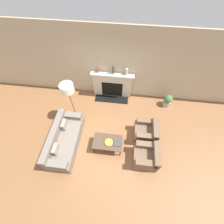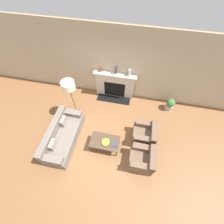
{
  "view_description": "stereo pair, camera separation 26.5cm",
  "coord_description": "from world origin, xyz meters",
  "px_view_note": "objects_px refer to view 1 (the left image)",
  "views": [
    {
      "loc": [
        0.69,
        -2.08,
        4.94
      ],
      "look_at": [
        0.32,
        1.05,
        0.45
      ],
      "focal_mm": 24.0,
      "sensor_mm": 36.0,
      "label": 1
    },
    {
      "loc": [
        0.95,
        -2.03,
        4.94
      ],
      "look_at": [
        0.32,
        1.05,
        0.45
      ],
      "focal_mm": 24.0,
      "sensor_mm": 36.0,
      "label": 2
    }
  ],
  "objects_px": {
    "couch": "(64,140)",
    "armchair_near": "(146,157)",
    "coffee_table": "(108,142)",
    "book": "(117,143)",
    "potted_plant": "(168,100)",
    "mantel_vase_left": "(97,70)",
    "fireplace": "(112,85)",
    "mantel_vase_center_right": "(127,72)",
    "mantel_vase_center_left": "(113,70)",
    "bowl": "(109,143)",
    "floor_lamp": "(68,90)",
    "armchair_far": "(146,132)"
  },
  "relations": [
    {
      "from": "mantel_vase_left",
      "to": "potted_plant",
      "type": "xyz_separation_m",
      "value": [
        2.85,
        -0.31,
        -1.0
      ]
    },
    {
      "from": "bowl",
      "to": "mantel_vase_center_right",
      "type": "distance_m",
      "value": 2.63
    },
    {
      "from": "couch",
      "to": "armchair_far",
      "type": "bearing_deg",
      "value": -77.27
    },
    {
      "from": "mantel_vase_left",
      "to": "mantel_vase_center_right",
      "type": "distance_m",
      "value": 1.09
    },
    {
      "from": "fireplace",
      "to": "potted_plant",
      "type": "xyz_separation_m",
      "value": [
        2.29,
        -0.29,
        -0.3
      ]
    },
    {
      "from": "floor_lamp",
      "to": "mantel_vase_center_left",
      "type": "relative_size",
      "value": 5.35
    },
    {
      "from": "couch",
      "to": "mantel_vase_center_right",
      "type": "bearing_deg",
      "value": -36.81
    },
    {
      "from": "armchair_far",
      "to": "mantel_vase_left",
      "type": "distance_m",
      "value": 2.88
    },
    {
      "from": "mantel_vase_left",
      "to": "bowl",
      "type": "bearing_deg",
      "value": -73.23
    },
    {
      "from": "couch",
      "to": "mantel_vase_left",
      "type": "bearing_deg",
      "value": -17.18
    },
    {
      "from": "couch",
      "to": "book",
      "type": "relative_size",
      "value": 7.78
    },
    {
      "from": "coffee_table",
      "to": "floor_lamp",
      "type": "xyz_separation_m",
      "value": [
        -1.42,
        1.13,
        1.08
      ]
    },
    {
      "from": "armchair_far",
      "to": "mantel_vase_left",
      "type": "bearing_deg",
      "value": -133.58
    },
    {
      "from": "armchair_near",
      "to": "coffee_table",
      "type": "relative_size",
      "value": 0.79
    },
    {
      "from": "coffee_table",
      "to": "mantel_vase_center_left",
      "type": "height_order",
      "value": "mantel_vase_center_left"
    },
    {
      "from": "couch",
      "to": "armchair_near",
      "type": "relative_size",
      "value": 2.56
    },
    {
      "from": "coffee_table",
      "to": "book",
      "type": "bearing_deg",
      "value": -4.35
    },
    {
      "from": "book",
      "to": "mantel_vase_center_right",
      "type": "bearing_deg",
      "value": 85.97
    },
    {
      "from": "armchair_near",
      "to": "armchair_far",
      "type": "relative_size",
      "value": 1.0
    },
    {
      "from": "potted_plant",
      "to": "armchair_near",
      "type": "bearing_deg",
      "value": -110.08
    },
    {
      "from": "fireplace",
      "to": "couch",
      "type": "distance_m",
      "value": 2.82
    },
    {
      "from": "fireplace",
      "to": "mantel_vase_left",
      "type": "height_order",
      "value": "mantel_vase_left"
    },
    {
      "from": "coffee_table",
      "to": "armchair_near",
      "type": "bearing_deg",
      "value": -13.58
    },
    {
      "from": "fireplace",
      "to": "bowl",
      "type": "height_order",
      "value": "fireplace"
    },
    {
      "from": "book",
      "to": "potted_plant",
      "type": "xyz_separation_m",
      "value": [
        1.83,
        2.14,
        -0.15
      ]
    },
    {
      "from": "coffee_table",
      "to": "mantel_vase_center_right",
      "type": "bearing_deg",
      "value": 80.81
    },
    {
      "from": "floor_lamp",
      "to": "mantel_vase_center_left",
      "type": "bearing_deg",
      "value": 44.82
    },
    {
      "from": "fireplace",
      "to": "bowl",
      "type": "distance_m",
      "value": 2.46
    },
    {
      "from": "armchair_far",
      "to": "bowl",
      "type": "height_order",
      "value": "armchair_far"
    },
    {
      "from": "bowl",
      "to": "potted_plant",
      "type": "distance_m",
      "value": 3.02
    },
    {
      "from": "armchair_near",
      "to": "mantel_vase_center_right",
      "type": "xyz_separation_m",
      "value": [
        -0.87,
        2.73,
        1.0
      ]
    },
    {
      "from": "bowl",
      "to": "mantel_vase_center_right",
      "type": "relative_size",
      "value": 0.99
    },
    {
      "from": "book",
      "to": "mantel_vase_left",
      "type": "xyz_separation_m",
      "value": [
        -1.02,
        2.45,
        0.85
      ]
    },
    {
      "from": "armchair_near",
      "to": "mantel_vase_left",
      "type": "xyz_separation_m",
      "value": [
        -1.97,
        2.73,
        0.97
      ]
    },
    {
      "from": "couch",
      "to": "fireplace",
      "type": "bearing_deg",
      "value": -28.32
    },
    {
      "from": "armchair_far",
      "to": "mantel_vase_center_right",
      "type": "relative_size",
      "value": 2.85
    },
    {
      "from": "fireplace",
      "to": "coffee_table",
      "type": "bearing_deg",
      "value": -86.74
    },
    {
      "from": "armchair_near",
      "to": "floor_lamp",
      "type": "xyz_separation_m",
      "value": [
        -2.68,
        1.43,
        1.15
      ]
    },
    {
      "from": "couch",
      "to": "coffee_table",
      "type": "xyz_separation_m",
      "value": [
        1.47,
        0.07,
        0.08
      ]
    },
    {
      "from": "couch",
      "to": "book",
      "type": "xyz_separation_m",
      "value": [
        1.79,
        0.04,
        0.13
      ]
    },
    {
      "from": "potted_plant",
      "to": "mantel_vase_center_left",
      "type": "bearing_deg",
      "value": 172.27
    },
    {
      "from": "floor_lamp",
      "to": "book",
      "type": "bearing_deg",
      "value": -33.63
    },
    {
      "from": "potted_plant",
      "to": "book",
      "type": "bearing_deg",
      "value": -130.59
    },
    {
      "from": "fireplace",
      "to": "mantel_vase_left",
      "type": "relative_size",
      "value": 8.16
    },
    {
      "from": "couch",
      "to": "coffee_table",
      "type": "distance_m",
      "value": 1.47
    },
    {
      "from": "book",
      "to": "potted_plant",
      "type": "height_order",
      "value": "potted_plant"
    },
    {
      "from": "book",
      "to": "armchair_far",
      "type": "bearing_deg",
      "value": 29.01
    },
    {
      "from": "floor_lamp",
      "to": "potted_plant",
      "type": "height_order",
      "value": "floor_lamp"
    },
    {
      "from": "fireplace",
      "to": "bowl",
      "type": "bearing_deg",
      "value": -85.85
    },
    {
      "from": "floor_lamp",
      "to": "mantel_vase_center_right",
      "type": "distance_m",
      "value": 2.23
    }
  ]
}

